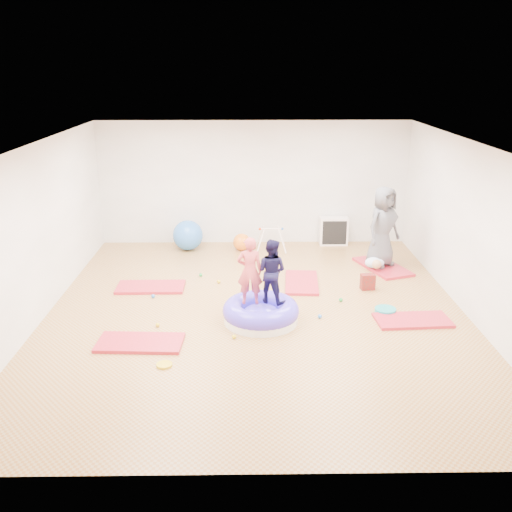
{
  "coord_description": "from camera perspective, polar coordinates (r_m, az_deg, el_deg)",
  "views": [
    {
      "loc": [
        -0.14,
        -8.79,
        3.97
      ],
      "look_at": [
        0.0,
        0.3,
        0.9
      ],
      "focal_mm": 40.0,
      "sensor_mm": 36.0,
      "label": 1
    }
  ],
  "objects": [
    {
      "name": "infant",
      "position": [
        11.7,
        11.83,
        -0.68
      ],
      "size": [
        0.4,
        0.4,
        0.23
      ],
      "color": "#C2D7F9",
      "rests_on": "gym_mat_rear_right"
    },
    {
      "name": "exercise_ball_orange",
      "position": [
        12.73,
        -1.44,
        1.4
      ],
      "size": [
        0.39,
        0.39,
        0.39
      ],
      "primitive_type": "sphere",
      "color": "orange",
      "rests_on": "ground"
    },
    {
      "name": "child_navy",
      "position": [
        9.07,
        1.53,
        -1.22
      ],
      "size": [
        0.64,
        0.59,
        1.06
      ],
      "primitive_type": "imported",
      "rotation": [
        0.0,
        0.0,
        2.68
      ],
      "color": "black",
      "rests_on": "inflatable_cushion"
    },
    {
      "name": "gym_mat_rear_right",
      "position": [
        11.96,
        12.53,
        -1.05
      ],
      "size": [
        1.07,
        1.49,
        0.06
      ],
      "primitive_type": "cube",
      "rotation": [
        0.0,
        0.0,
        1.91
      ],
      "color": "#C12247",
      "rests_on": "ground"
    },
    {
      "name": "child_pink",
      "position": [
        8.99,
        -0.63,
        -1.19
      ],
      "size": [
        0.41,
        0.27,
        1.11
      ],
      "primitive_type": "imported",
      "rotation": [
        0.0,
        0.0,
        3.14
      ],
      "color": "#C84449",
      "rests_on": "inflatable_cushion"
    },
    {
      "name": "adult_caregiver",
      "position": [
        11.74,
        12.58,
        2.9
      ],
      "size": [
        0.95,
        0.89,
        1.63
      ],
      "primitive_type": "imported",
      "rotation": [
        0.0,
        0.0,
        0.64
      ],
      "color": "#515158",
      "rests_on": "gym_mat_rear_right"
    },
    {
      "name": "ball_pit_balls",
      "position": [
        10.13,
        -2.17,
        -4.21
      ],
      "size": [
        3.4,
        3.03,
        0.07
      ],
      "color": "green",
      "rests_on": "ground"
    },
    {
      "name": "infant_play_gym",
      "position": [
        12.7,
        1.51,
        2.06
      ],
      "size": [
        0.67,
        0.64,
        0.51
      ],
      "rotation": [
        0.0,
        0.0,
        -0.04
      ],
      "color": "white",
      "rests_on": "ground"
    },
    {
      "name": "room",
      "position": [
        9.16,
        0.03,
        2.36
      ],
      "size": [
        7.01,
        8.01,
        2.81
      ],
      "color": "tan",
      "rests_on": "ground"
    },
    {
      "name": "gym_mat_front_left",
      "position": [
        8.76,
        -11.53,
        -8.49
      ],
      "size": [
        1.3,
        0.7,
        0.05
      ],
      "primitive_type": "cube",
      "rotation": [
        0.0,
        0.0,
        -0.05
      ],
      "color": "#C12247",
      "rests_on": "ground"
    },
    {
      "name": "gym_mat_mid_left",
      "position": [
        10.81,
        -10.49,
        -3.07
      ],
      "size": [
        1.25,
        0.64,
        0.05
      ],
      "primitive_type": "cube",
      "rotation": [
        0.0,
        0.0,
        0.01
      ],
      "color": "#C12247",
      "rests_on": "ground"
    },
    {
      "name": "gym_mat_right",
      "position": [
        9.64,
        15.4,
        -6.22
      ],
      "size": [
        1.23,
        0.67,
        0.05
      ],
      "primitive_type": "cube",
      "rotation": [
        0.0,
        0.0,
        0.06
      ],
      "color": "#C12247",
      "rests_on": "ground"
    },
    {
      "name": "yellow_toy",
      "position": [
        8.13,
        -9.16,
        -10.7
      ],
      "size": [
        0.22,
        0.22,
        0.03
      ],
      "primitive_type": "cylinder",
      "color": "gold",
      "rests_on": "ground"
    },
    {
      "name": "inflatable_cushion",
      "position": [
        9.26,
        0.49,
        -5.69
      ],
      "size": [
        1.24,
        1.24,
        0.39
      ],
      "rotation": [
        0.0,
        0.0,
        -0.28
      ],
      "color": "white",
      "rests_on": "ground"
    },
    {
      "name": "gym_mat_center_back",
      "position": [
        10.89,
        4.58,
        -2.65
      ],
      "size": [
        0.7,
        1.26,
        0.05
      ],
      "primitive_type": "cube",
      "rotation": [
        0.0,
        0.0,
        1.5
      ],
      "color": "#C12247",
      "rests_on": "ground"
    },
    {
      "name": "backpack",
      "position": [
        10.74,
        11.11,
        -2.55
      ],
      "size": [
        0.27,
        0.18,
        0.29
      ],
      "primitive_type": "cube",
      "rotation": [
        0.0,
        0.0,
        0.11
      ],
      "color": "#A00F08",
      "rests_on": "ground"
    },
    {
      "name": "exercise_ball_blue",
      "position": [
        12.83,
        -6.83,
        2.07
      ],
      "size": [
        0.67,
        0.67,
        0.67
      ],
      "primitive_type": "sphere",
      "color": "blue",
      "rests_on": "ground"
    },
    {
      "name": "cube_shelf",
      "position": [
        13.25,
        7.76,
        2.49
      ],
      "size": [
        0.64,
        0.32,
        0.64
      ],
      "color": "white",
      "rests_on": "ground"
    },
    {
      "name": "balance_disc",
      "position": [
        9.86,
        12.81,
        -5.34
      ],
      "size": [
        0.36,
        0.36,
        0.08
      ],
      "primitive_type": "cylinder",
      "color": "teal",
      "rests_on": "ground"
    }
  ]
}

